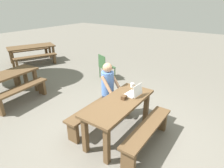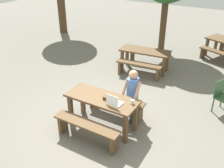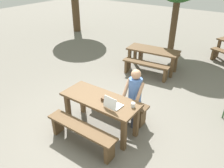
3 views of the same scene
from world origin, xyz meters
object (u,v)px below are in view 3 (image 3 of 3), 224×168
Objects in this scene: coffee_mug at (133,105)px; small_pouch at (104,99)px; picnic_table_front at (100,104)px; person_seated at (134,94)px; picnic_table_rear at (153,53)px; laptop at (113,104)px.

small_pouch is at bearing -165.72° from coffee_mug.
picnic_table_front is 0.74m from person_seated.
person_seated is (-0.24, 0.45, -0.07)m from coffee_mug.
picnic_table_front is 0.22m from small_pouch.
picnic_table_front is at bearing -88.14° from picnic_table_rear.
person_seated reaches higher than laptop.
laptop reaches higher than coffee_mug.
person_seated is (0.46, 0.57, 0.12)m from picnic_table_front.
person_seated is (0.08, 0.67, -0.08)m from laptop.
small_pouch is 3.41m from picnic_table_rear.
picnic_table_front is 18.30× the size of coffee_mug.
picnic_table_rear is (-0.56, 3.35, -0.22)m from small_pouch.
small_pouch is (0.13, -0.03, 0.18)m from picnic_table_front.
coffee_mug is 0.07× the size of person_seated.
coffee_mug is 3.41m from picnic_table_rear.
small_pouch is 0.09× the size of person_seated.
small_pouch is 0.07× the size of picnic_table_rear.
person_seated is 0.77× the size of picnic_table_rear.
small_pouch is at bearing -86.07° from picnic_table_rear.
laptop is at bearing -82.23° from picnic_table_rear.
picnic_table_front is 3.36m from picnic_table_rear.
coffee_mug is 0.51m from person_seated.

